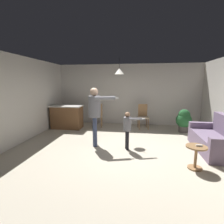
# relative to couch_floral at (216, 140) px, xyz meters

# --- Properties ---
(ground) EXTENTS (7.68, 7.68, 0.00)m
(ground) POSITION_rel_couch_floral_xyz_m (-2.57, -0.30, -0.33)
(ground) COLOR #B2A893
(wall_back) EXTENTS (6.40, 0.10, 2.70)m
(wall_back) POSITION_rel_couch_floral_xyz_m (-2.57, 2.90, 1.02)
(wall_back) COLOR beige
(wall_back) RESTS_ON ground
(wall_left) EXTENTS (0.10, 6.40, 2.70)m
(wall_left) POSITION_rel_couch_floral_xyz_m (-5.77, -0.30, 1.02)
(wall_left) COLOR beige
(wall_left) RESTS_ON ground
(couch_floral) EXTENTS (0.89, 1.82, 1.00)m
(couch_floral) POSITION_rel_couch_floral_xyz_m (0.00, 0.00, 0.00)
(couch_floral) COLOR slate
(couch_floral) RESTS_ON ground
(kitchen_counter) EXTENTS (1.26, 0.66, 0.95)m
(kitchen_counter) POSITION_rel_couch_floral_xyz_m (-5.02, 1.71, 0.15)
(kitchen_counter) COLOR brown
(kitchen_counter) RESTS_ON ground
(side_table_by_couch) EXTENTS (0.44, 0.44, 0.52)m
(side_table_by_couch) POSITION_rel_couch_floral_xyz_m (-0.86, -1.10, -0.00)
(side_table_by_couch) COLOR olive
(side_table_by_couch) RESTS_ON ground
(person_adult) EXTENTS (0.89, 0.49, 1.73)m
(person_adult) POSITION_rel_couch_floral_xyz_m (-3.38, -0.04, 0.74)
(person_adult) COLOR #384260
(person_adult) RESTS_ON ground
(person_child) EXTENTS (0.59, 0.30, 1.08)m
(person_child) POSITION_rel_couch_floral_xyz_m (-2.40, -0.21, 0.34)
(person_child) COLOR black
(person_child) RESTS_ON ground
(dining_chair_by_counter) EXTENTS (0.47, 0.47, 1.00)m
(dining_chair_by_counter) POSITION_rel_couch_floral_xyz_m (-3.75, 2.11, 0.21)
(dining_chair_by_counter) COLOR olive
(dining_chair_by_counter) RESTS_ON ground
(dining_chair_near_wall) EXTENTS (0.47, 0.47, 1.00)m
(dining_chair_near_wall) POSITION_rel_couch_floral_xyz_m (-1.90, 2.18, 0.21)
(dining_chair_near_wall) COLOR olive
(dining_chair_near_wall) RESTS_ON ground
(potted_plant_corner) EXTENTS (0.58, 0.58, 0.89)m
(potted_plant_corner) POSITION_rel_couch_floral_xyz_m (-0.38, 1.81, 0.16)
(potted_plant_corner) COLOR #4C4742
(potted_plant_corner) RESTS_ON ground
(spare_remote_on_table) EXTENTS (0.13, 0.04, 0.04)m
(spare_remote_on_table) POSITION_rel_couch_floral_xyz_m (-0.82, -1.10, 0.21)
(spare_remote_on_table) COLOR white
(spare_remote_on_table) RESTS_ON side_table_by_couch
(ceiling_light_pendant) EXTENTS (0.32, 0.32, 0.55)m
(ceiling_light_pendant) POSITION_rel_couch_floral_xyz_m (-2.77, 0.95, 1.92)
(ceiling_light_pendant) COLOR silver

